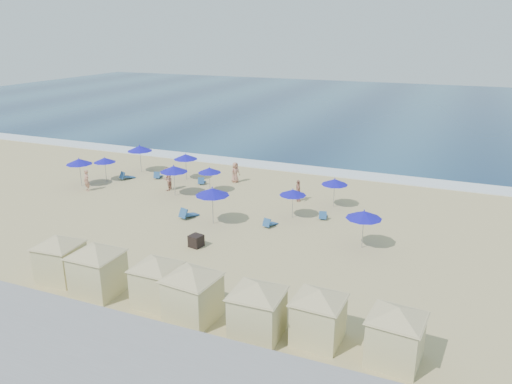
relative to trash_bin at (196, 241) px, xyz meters
The scene contains 32 objects.
ground 3.19m from the trash_bin, 111.23° to the left, with size 160.00×160.00×0.00m, color tan.
ocean 57.97m from the trash_bin, 91.13° to the left, with size 160.00×80.00×0.06m, color #0E2B4D.
surf_line 18.49m from the trash_bin, 93.56° to the left, with size 160.00×2.50×0.08m, color white.
seawall 10.61m from the trash_bin, 96.21° to the right, with size 160.00×6.10×1.22m.
trash_bin is the anchor object (origin of this frame).
cabana_0 7.61m from the trash_bin, 124.91° to the right, with size 4.15×4.15×2.61m.
cabana_1 6.85m from the trash_bin, 104.24° to the right, with size 4.46×4.46×2.80m.
cabana_2 6.54m from the trash_bin, 76.25° to the right, with size 4.11×4.11×2.58m.
cabana_3 7.75m from the trash_bin, 61.50° to the right, with size 4.38×4.38×2.76m.
cabana_4 9.64m from the trash_bin, 45.23° to the right, with size 4.30×4.30×2.70m.
cabana_5 11.10m from the trash_bin, 33.98° to the right, with size 4.10×4.10×2.57m.
cabana_6 13.83m from the trash_bin, 27.47° to the right, with size 4.14×4.14×2.61m.
umbrella_0 16.12m from the trash_bin, 147.17° to the left, with size 1.82×1.82×2.07m.
umbrella_1 16.00m from the trash_bin, 154.90° to the left, with size 2.08×2.08×2.36m.
umbrella_2 17.38m from the trash_bin, 135.68° to the left, with size 2.18×2.18×2.49m.
umbrella_3 9.97m from the trash_bin, 128.81° to the left, with size 2.13×2.13×2.42m.
umbrella_4 14.00m from the trash_bin, 122.73° to the left, with size 2.00×2.00×2.27m.
umbrella_5 10.32m from the trash_bin, 113.30° to the left, with size 1.80×1.80×2.05m.
umbrella_6 4.12m from the trash_bin, 101.93° to the left, with size 2.23×2.23×2.53m.
umbrella_7 7.74m from the trash_bin, 61.14° to the left, with size 1.82×1.82×2.07m.
umbrella_8 11.47m from the trash_bin, 59.86° to the left, with size 1.90×1.90×2.16m.
umbrella_9 9.84m from the trash_bin, 21.81° to the left, with size 2.09×2.09×2.38m.
beach_chair_0 15.64m from the trash_bin, 141.58° to the left, with size 1.05×1.41×0.71m.
beach_chair_1 14.83m from the trash_bin, 132.06° to the left, with size 0.86×1.27×0.64m.
beach_chair_2 12.42m from the trash_bin, 117.30° to the left, with size 0.88×1.25×0.63m.
beach_chair_3 4.78m from the trash_bin, 126.43° to the left, with size 1.00×1.53×0.77m.
beach_chair_4 5.37m from the trash_bin, 58.29° to the left, with size 0.75×1.23×0.63m.
beach_chair_5 9.21m from the trash_bin, 52.20° to the left, with size 0.70×1.19×0.62m.
beachgoer_0 14.42m from the trash_bin, 155.61° to the left, with size 0.61×0.40×1.68m, color tan.
beachgoer_1 11.30m from the trash_bin, 130.83° to the left, with size 0.89×0.70×1.84m, color tan.
beachgoer_2 10.46m from the trash_bin, 73.56° to the left, with size 0.95×0.40×1.62m, color tan.
beachgoer_3 12.98m from the trash_bin, 104.90° to the left, with size 0.83×0.54×1.70m, color tan.
Camera 1 is at (14.79, -26.31, 12.22)m, focal length 35.00 mm.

